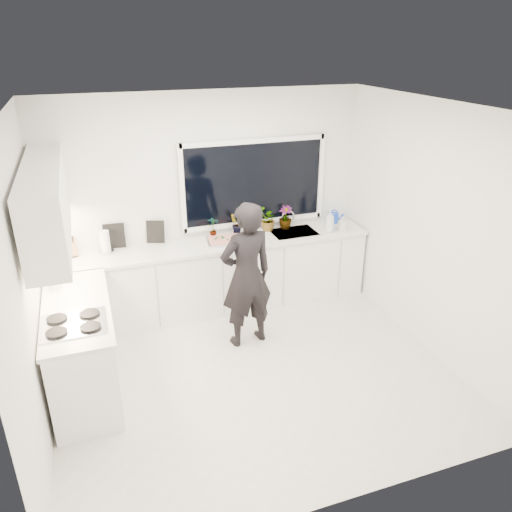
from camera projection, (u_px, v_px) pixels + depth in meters
name	position (u px, v px, depth m)	size (l,w,h in m)	color
floor	(254.00, 372.00, 5.30)	(4.00, 3.50, 0.02)	beige
wall_back	(208.00, 202.00, 6.26)	(4.00, 0.02, 2.70)	white
wall_left	(26.00, 288.00, 4.14)	(0.02, 3.50, 2.70)	white
wall_right	(430.00, 230.00, 5.36)	(0.02, 3.50, 2.70)	white
ceiling	(254.00, 108.00, 4.19)	(4.00, 3.50, 0.02)	white
window	(254.00, 183.00, 6.33)	(1.80, 0.02, 1.00)	black
base_cabinets_back	(217.00, 277.00, 6.37)	(3.92, 0.58, 0.88)	white
base_cabinets_left	(83.00, 349.00, 4.92)	(0.58, 1.60, 0.88)	white
countertop_back	(216.00, 244.00, 6.17)	(3.94, 0.62, 0.04)	silver
countertop_left	(76.00, 308.00, 4.73)	(0.62, 1.60, 0.04)	silver
upper_cabinets	(46.00, 203.00, 4.61)	(0.34, 2.10, 0.70)	white
sink	(294.00, 236.00, 6.51)	(0.58, 0.42, 0.14)	silver
faucet	(288.00, 219.00, 6.62)	(0.03, 0.03, 0.22)	silver
stovetop	(74.00, 324.00, 4.41)	(0.56, 0.48, 0.03)	black
person	(246.00, 276.00, 5.48)	(0.62, 0.40, 1.69)	black
pizza_tray	(227.00, 240.00, 6.18)	(0.50, 0.37, 0.03)	silver
pizza	(227.00, 239.00, 6.18)	(0.45, 0.32, 0.01)	red
watering_can	(333.00, 218.00, 6.80)	(0.14, 0.14, 0.13)	blue
paper_towel_roll	(105.00, 243.00, 5.81)	(0.11, 0.11, 0.26)	white
knife_block	(71.00, 247.00, 5.74)	(0.13, 0.10, 0.22)	#8A6140
utensil_crock	(55.00, 281.00, 5.02)	(0.13, 0.13, 0.16)	#B1B0B5
picture_frame_large	(155.00, 232.00, 6.11)	(0.22, 0.02, 0.28)	black
picture_frame_small	(114.00, 236.00, 5.96)	(0.25, 0.02, 0.30)	black
herb_plants	(262.00, 221.00, 6.45)	(1.19, 0.32, 0.31)	#26662D
soap_bottles	(333.00, 222.00, 6.45)	(0.30, 0.16, 0.30)	#D8BF66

